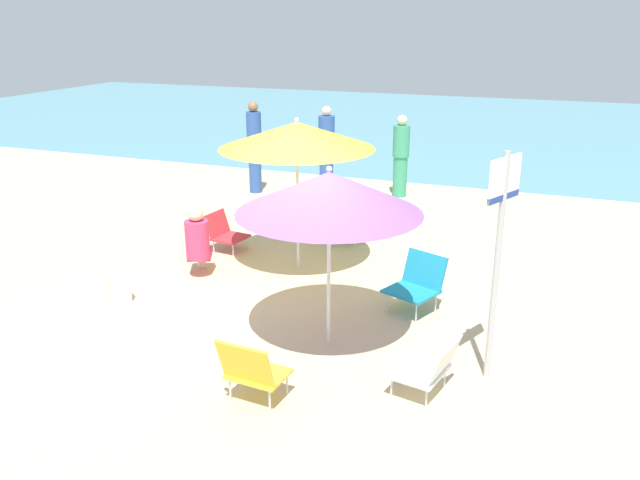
# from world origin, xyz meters

# --- Properties ---
(ground_plane) EXTENTS (40.00, 40.00, 0.00)m
(ground_plane) POSITION_xyz_m (0.00, 0.00, 0.00)
(ground_plane) COLOR #CCB789
(sea_water) EXTENTS (40.00, 16.00, 0.01)m
(sea_water) POSITION_xyz_m (0.00, 14.74, 0.00)
(sea_water) COLOR #5693A3
(sea_water) RESTS_ON ground_plane
(umbrella_yellow) EXTENTS (2.09, 2.09, 2.12)m
(umbrella_yellow) POSITION_xyz_m (-0.33, 1.33, 1.88)
(umbrella_yellow) COLOR silver
(umbrella_yellow) RESTS_ON ground_plane
(umbrella_purple) EXTENTS (1.93, 1.93, 1.96)m
(umbrella_purple) POSITION_xyz_m (0.82, -0.59, 1.68)
(umbrella_purple) COLOR silver
(umbrella_purple) RESTS_ON ground_plane
(beach_chair_a) EXTENTS (0.59, 0.62, 0.59)m
(beach_chair_a) POSITION_xyz_m (-0.15, 2.71, 0.30)
(beach_chair_a) COLOR #33934C
(beach_chair_a) RESTS_ON ground_plane
(beach_chair_b) EXTENTS (0.63, 0.63, 0.58)m
(beach_chair_b) POSITION_xyz_m (2.06, -1.25, 0.30)
(beach_chair_b) COLOR white
(beach_chair_b) RESTS_ON ground_plane
(beach_chair_c) EXTENTS (0.74, 0.76, 0.68)m
(beach_chair_c) POSITION_xyz_m (1.53, 0.58, 0.36)
(beach_chair_c) COLOR teal
(beach_chair_c) RESTS_ON ground_plane
(beach_chair_d) EXTENTS (0.58, 0.54, 0.57)m
(beach_chair_d) POSITION_xyz_m (-1.66, 1.63, 0.29)
(beach_chair_d) COLOR red
(beach_chair_d) RESTS_ON ground_plane
(beach_chair_e) EXTENTS (0.57, 0.55, 0.67)m
(beach_chair_e) POSITION_xyz_m (0.58, -1.96, 0.35)
(beach_chair_e) COLOR gold
(beach_chair_e) RESTS_ON ground_plane
(person_a) EXTENTS (0.32, 0.32, 1.69)m
(person_a) POSITION_xyz_m (-1.47, 5.58, 0.85)
(person_a) COLOR #2D519E
(person_a) RESTS_ON ground_plane
(person_b) EXTENTS (0.29, 0.29, 1.80)m
(person_b) POSITION_xyz_m (-2.74, 4.88, 0.92)
(person_b) COLOR #2D519E
(person_b) RESTS_ON ground_plane
(person_c) EXTENTS (0.32, 0.32, 1.59)m
(person_c) POSITION_xyz_m (0.05, 5.61, 0.80)
(person_c) COLOR #389970
(person_c) RESTS_ON ground_plane
(person_d) EXTENTS (0.46, 0.55, 1.00)m
(person_d) POSITION_xyz_m (-1.50, 0.61, 0.51)
(person_d) COLOR #DB3866
(person_d) RESTS_ON ground_plane
(warning_sign) EXTENTS (0.23, 0.48, 2.25)m
(warning_sign) POSITION_xyz_m (2.53, -0.71, 1.48)
(warning_sign) COLOR #ADADB2
(warning_sign) RESTS_ON ground_plane
(beach_bag) EXTENTS (0.32, 0.32, 0.35)m
(beach_bag) POSITION_xyz_m (-1.98, -0.50, 0.17)
(beach_bag) COLOR silver
(beach_bag) RESTS_ON ground_plane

